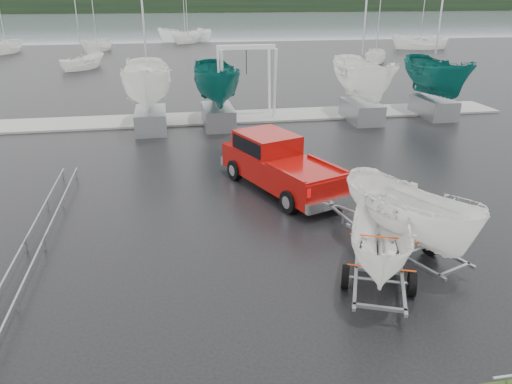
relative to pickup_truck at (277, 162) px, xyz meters
name	(u,v)px	position (x,y,z in m)	size (l,w,h in m)	color
ground_plane	(318,202)	(1.14, -1.69, -1.01)	(120.00, 120.00, 0.00)	black
lake	(185,25)	(1.14, 98.31, -1.02)	(300.00, 300.00, 0.00)	slate
dock	(254,116)	(1.14, 11.31, -0.96)	(30.00, 3.00, 0.12)	gray
treeline	(175,3)	(1.14, 168.31, 1.99)	(300.00, 8.00, 6.00)	black
pickup_truck	(277,162)	(0.00, 0.00, 0.00)	(3.94, 6.15, 1.94)	maroon
trailer_hitched	(416,166)	(2.31, -5.98, 1.70)	(2.40, 3.78, 5.01)	gray
trailer_parked	(386,199)	(1.02, -7.17, 1.39)	(2.46, 3.78, 4.39)	gray
boat_hoist	(246,71)	(0.67, 11.31, 1.66)	(3.30, 2.18, 4.12)	silver
keelboat_0	(146,52)	(-4.80, 9.31, 3.04)	(2.55, 3.20, 10.72)	gray
keelboat_1	(216,56)	(-1.20, 9.51, 2.73)	(2.36, 3.20, 7.38)	gray
keelboat_2	(366,50)	(6.97, 9.31, 2.91)	(2.47, 3.20, 10.64)	gray
keelboat_3	(441,51)	(11.55, 9.61, 2.75)	(2.37, 3.20, 10.54)	gray
mast_rack_0	(55,200)	(-7.86, -0.69, -0.66)	(0.56, 6.50, 0.06)	gray
mast_rack_1	(4,300)	(-7.86, -6.69, -0.66)	(0.56, 6.50, 0.06)	gray
moored_boat_0	(83,69)	(-11.59, 33.57, -1.00)	(2.98, 3.00, 10.84)	white
moored_boat_1	(98,51)	(-11.91, 48.73, -1.00)	(3.02, 3.06, 11.06)	white
moored_boat_2	(375,62)	(17.82, 33.14, -1.00)	(2.78, 2.81, 10.72)	white
moored_boat_3	(419,49)	(28.35, 44.14, -1.01)	(3.26, 3.21, 11.63)	white
moored_boat_4	(7,53)	(-22.42, 48.76, -1.01)	(2.87, 2.93, 11.32)	white
moored_boat_5	(185,41)	(-0.64, 60.02, -1.01)	(3.37, 3.30, 11.99)	white
moored_boat_6	(188,43)	(-0.38, 57.80, -1.01)	(3.44, 3.45, 11.24)	white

